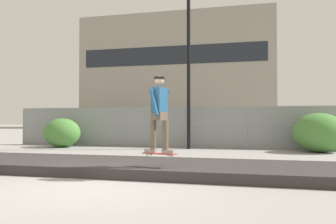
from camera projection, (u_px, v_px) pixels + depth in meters
The scene contains 11 objects.
ground_plane at pixel (93, 187), 6.38m from camera, with size 120.00×120.00×0.00m, color gray.
gravel_berm at pixel (129, 166), 8.33m from camera, with size 12.27×2.50×0.24m, color #33302D.
skateboard at pixel (159, 154), 7.38m from camera, with size 0.82×0.39×0.07m.
skater at pixel (159, 109), 7.40m from camera, with size 0.72×0.62×1.70m.
chain_fence at pixel (184, 127), 15.30m from camera, with size 16.84×0.06×1.85m.
street_lamp at pixel (189, 40), 14.63m from camera, with size 0.44×0.44×7.73m.
parked_car_near at pixel (142, 127), 19.17m from camera, with size 4.51×2.18×1.66m.
parked_car_mid at pixel (259, 128), 17.66m from camera, with size 4.48×2.11×1.66m.
library_building at pixel (179, 74), 50.17m from camera, with size 27.26×10.10×15.96m.
shrub_left at pixel (62, 133), 15.45m from camera, with size 1.71×1.40×1.32m.
shrub_center at pixel (319, 133), 13.02m from camera, with size 1.98×1.62×1.53m.
Camera 1 is at (2.90, -5.89, 1.30)m, focal length 35.99 mm.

